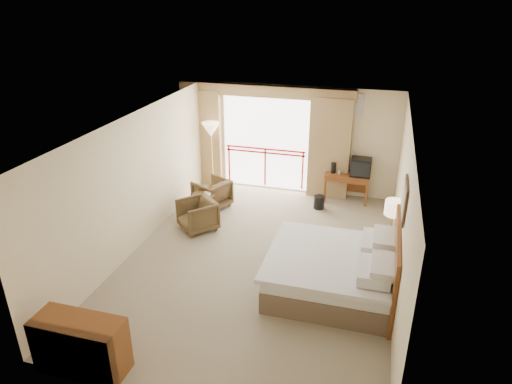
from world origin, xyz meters
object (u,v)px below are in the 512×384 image
(floor_lamp, at_px, (211,132))
(dresser, at_px, (81,346))
(armchair_far, at_px, (213,206))
(table_lamp, at_px, (394,208))
(tv, at_px, (361,167))
(side_table, at_px, (204,201))
(armchair_near, at_px, (198,229))
(nightstand, at_px, (389,245))
(desk, at_px, (347,179))
(wastebasket, at_px, (319,202))
(bed, at_px, (334,271))

(floor_lamp, distance_m, dresser, 6.50)
(armchair_far, relative_size, floor_lamp, 0.42)
(table_lamp, distance_m, armchair_far, 4.42)
(table_lamp, relative_size, floor_lamp, 0.35)
(tv, xyz_separation_m, dresser, (-3.23, -6.55, -0.50))
(side_table, xyz_separation_m, floor_lamp, (-0.39, 1.61, 1.14))
(armchair_near, distance_m, floor_lamp, 2.72)
(nightstand, xyz_separation_m, dresser, (-3.98, -4.08, 0.12))
(desk, relative_size, side_table, 1.92)
(wastebasket, bearing_deg, nightstand, -48.49)
(dresser, bearing_deg, armchair_near, 93.06)
(table_lamp, xyz_separation_m, side_table, (-4.11, 0.64, -0.67))
(table_lamp, relative_size, desk, 0.58)
(nightstand, relative_size, armchair_far, 0.77)
(dresser, bearing_deg, tv, 66.36)
(tv, bearing_deg, desk, -171.33)
(table_lamp, height_order, armchair_far, table_lamp)
(table_lamp, xyz_separation_m, armchair_near, (-4.02, 0.05, -1.05))
(side_table, bearing_deg, table_lamp, -8.92)
(table_lamp, bearing_deg, dresser, -133.96)
(nightstand, height_order, desk, desk)
(wastebasket, distance_m, dresser, 6.38)
(armchair_far, relative_size, dresser, 0.61)
(armchair_near, distance_m, side_table, 0.71)
(armchair_far, height_order, side_table, side_table)
(side_table, bearing_deg, wastebasket, 24.81)
(tv, height_order, floor_lamp, floor_lamp)
(armchair_near, bearing_deg, nightstand, 41.53)
(wastebasket, bearing_deg, bed, -77.07)
(bed, xyz_separation_m, floor_lamp, (-3.59, 3.61, 1.14))
(table_lamp, relative_size, side_table, 1.10)
(tv, bearing_deg, dresser, -97.38)
(bed, xyz_separation_m, side_table, (-3.20, 2.00, 0.01))
(bed, height_order, desk, bed)
(bed, xyz_separation_m, dresser, (-3.08, -2.77, 0.03))
(dresser, bearing_deg, nightstand, 48.27)
(table_lamp, height_order, side_table, table_lamp)
(nightstand, bearing_deg, armchair_near, 179.13)
(wastebasket, xyz_separation_m, floor_lamp, (-2.87, 0.46, 1.36))
(armchair_near, bearing_deg, tv, 78.91)
(nightstand, distance_m, wastebasket, 2.46)
(dresser, bearing_deg, side_table, 94.07)
(desk, distance_m, armchair_far, 3.36)
(armchair_near, relative_size, side_table, 1.33)
(side_table, bearing_deg, desk, 30.90)
(nightstand, distance_m, armchair_far, 4.32)
(armchair_far, height_order, floor_lamp, floor_lamp)
(armchair_far, bearing_deg, armchair_near, 31.16)
(floor_lamp, bearing_deg, tv, 2.53)
(bed, xyz_separation_m, nightstand, (0.91, 1.31, -0.09))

